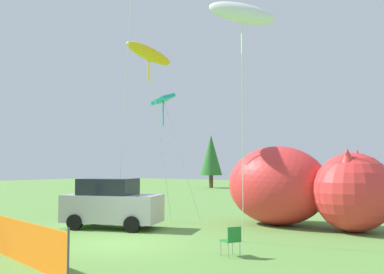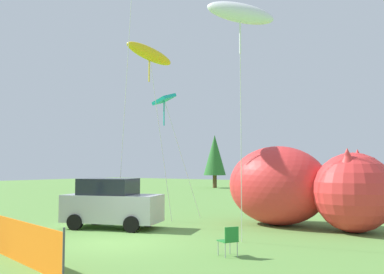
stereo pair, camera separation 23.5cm
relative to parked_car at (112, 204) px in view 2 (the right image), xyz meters
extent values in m
plane|color=#609342|center=(2.50, -2.33, -0.99)|extent=(120.00, 120.00, 0.00)
cube|color=#B7BCC1|center=(0.04, 0.01, -0.18)|extent=(4.25, 2.93, 1.10)
cube|color=#1E232D|center=(-0.14, -0.05, 0.70)|extent=(2.55, 2.21, 0.66)
cylinder|color=black|center=(0.90, 1.21, -0.68)|extent=(0.67, 0.44, 0.63)
cylinder|color=black|center=(1.46, -0.38, -0.68)|extent=(0.67, 0.44, 0.63)
cylinder|color=black|center=(-1.38, 0.41, -0.68)|extent=(0.67, 0.44, 0.63)
cylinder|color=black|center=(-0.81, -1.18, -0.68)|extent=(0.67, 0.44, 0.63)
cube|color=#267F33|center=(6.61, -2.02, -0.57)|extent=(0.63, 0.63, 0.03)
cube|color=#267F33|center=(6.80, -2.13, -0.36)|extent=(0.24, 0.40, 0.41)
cylinder|color=#A5A5AD|center=(6.34, -2.10, -0.78)|extent=(0.02, 0.02, 0.42)
cylinder|color=#A5A5AD|center=(6.53, -1.76, -0.78)|extent=(0.02, 0.02, 0.42)
cylinder|color=#A5A5AD|center=(6.68, -2.29, -0.78)|extent=(0.02, 0.02, 0.42)
cylinder|color=#A5A5AD|center=(6.87, -1.95, -0.78)|extent=(0.02, 0.02, 0.42)
ellipsoid|color=red|center=(5.21, 4.74, 0.70)|extent=(4.78, 3.81, 3.39)
ellipsoid|color=yellow|center=(5.21, 4.74, -0.06)|extent=(3.09, 2.81, 1.52)
sphere|color=red|center=(8.45, 4.42, 0.53)|extent=(3.05, 3.05, 3.05)
cone|color=red|center=(8.45, 5.19, 1.75)|extent=(0.85, 0.85, 0.91)
cone|color=red|center=(8.45, 3.66, 1.75)|extent=(0.85, 0.85, 0.91)
cylinder|color=#4C4C51|center=(5.04, -6.43, -0.40)|extent=(0.05, 0.05, 1.18)
cylinder|color=silver|center=(0.44, 2.60, 2.84)|extent=(0.64, 0.99, 7.67)
ellipsoid|color=yellow|center=(0.14, 2.12, 6.68)|extent=(1.61, 2.37, 1.31)
cylinder|color=yellow|center=(0.14, 2.12, 5.98)|extent=(0.06, 0.06, 1.20)
cylinder|color=silver|center=(6.19, -0.40, 2.67)|extent=(0.64, 1.18, 7.32)
ellipsoid|color=white|center=(6.50, -0.98, 6.33)|extent=(2.27, 1.49, 1.21)
cylinder|color=white|center=(6.50, -0.98, 5.63)|extent=(0.06, 0.06, 1.20)
cylinder|color=silver|center=(0.35, 4.43, 1.91)|extent=(1.22, 1.44, 5.81)
cube|color=#19B2B2|center=(-0.25, 3.72, 4.81)|extent=(0.98, 1.04, 0.63)
cylinder|color=#19B2B2|center=(-0.25, 3.72, 4.11)|extent=(0.06, 0.06, 1.20)
cylinder|color=silver|center=(-0.12, 0.87, 4.78)|extent=(0.79, 0.06, 11.53)
cylinder|color=brown|center=(-13.72, 30.35, -0.25)|extent=(0.48, 0.48, 1.49)
cone|color=#2D6B2D|center=(-13.72, 30.35, 2.87)|extent=(2.62, 2.62, 4.76)
camera|label=1|loc=(12.50, -12.74, 1.52)|focal=40.00mm
camera|label=2|loc=(12.70, -12.61, 1.52)|focal=40.00mm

